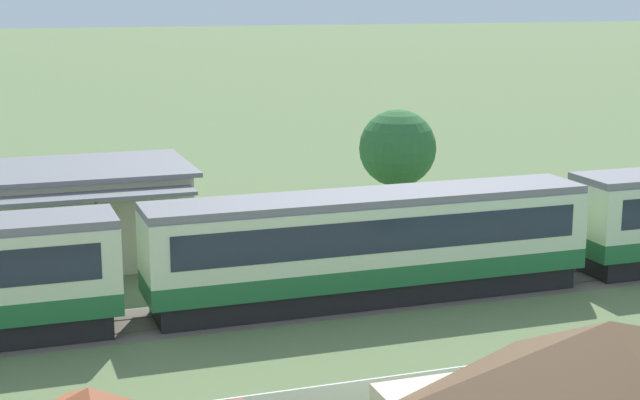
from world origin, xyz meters
The scene contains 5 objects.
ground_plane centered at (0.00, 0.00, 0.00)m, with size 600.00×600.00×0.00m, color #607547.
passenger_train centered at (7.39, -0.14, 2.37)m, with size 54.83×3.10×4.27m.
railway_track centered at (16.21, -0.14, 0.01)m, with size 107.87×3.60×0.04m.
station_building centered at (-2.68, 9.61, 2.17)m, with size 9.30×8.19×4.27m.
yard_tree_0 centered at (13.68, 12.31, 3.81)m, with size 4.06×4.06×5.85m.
Camera 1 is at (-6.75, -34.27, 11.89)m, focal length 55.00 mm.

